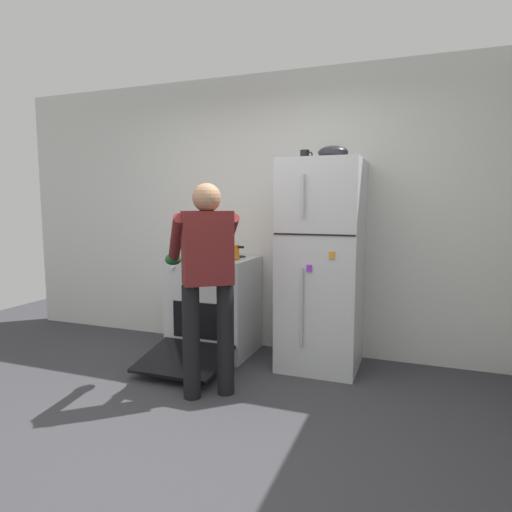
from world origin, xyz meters
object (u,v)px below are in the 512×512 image
at_px(coffee_mug, 305,155).
at_px(pepper_mill, 196,244).
at_px(person_cook, 207,270).
at_px(mixing_bowl, 333,153).
at_px(stove_range, 214,306).
at_px(red_pot, 227,251).
at_px(refrigerator, 322,265).

distance_m(coffee_mug, pepper_mill, 1.45).
xyz_separation_m(person_cook, coffee_mug, (0.50, 0.94, 0.91)).
xyz_separation_m(pepper_mill, mixing_bowl, (1.43, -0.20, 0.85)).
relative_size(coffee_mug, mixing_bowl, 0.44).
bearing_deg(mixing_bowl, stove_range, -179.09).
distance_m(red_pot, pepper_mill, 0.52).
bearing_deg(red_pot, stove_range, 168.70).
height_order(coffee_mug, pepper_mill, coffee_mug).
bearing_deg(person_cook, red_pot, 104.12).
bearing_deg(coffee_mug, pepper_mill, 172.72).
bearing_deg(red_pot, coffee_mug, 7.96).
bearing_deg(refrigerator, mixing_bowl, 0.21).
bearing_deg(pepper_mill, coffee_mug, -7.28).
bearing_deg(stove_range, coffee_mug, 4.45).
bearing_deg(pepper_mill, person_cook, -58.35).
distance_m(refrigerator, mixing_bowl, 0.97).
bearing_deg(mixing_bowl, red_pot, -177.06).
bearing_deg(mixing_bowl, coffee_mug, 169.01).
xyz_separation_m(red_pot, pepper_mill, (-0.46, 0.25, 0.03)).
distance_m(refrigerator, person_cook, 1.12).
bearing_deg(coffee_mug, refrigerator, -15.83).
relative_size(coffee_mug, pepper_mill, 0.58).
xyz_separation_m(stove_range, mixing_bowl, (1.13, 0.02, 1.42)).
height_order(pepper_mill, mixing_bowl, mixing_bowl).
bearing_deg(person_cook, stove_range, 113.09).
xyz_separation_m(coffee_mug, pepper_mill, (-1.17, 0.15, -0.84)).
bearing_deg(red_pot, refrigerator, 3.19).
distance_m(stove_range, coffee_mug, 1.67).
xyz_separation_m(person_cook, red_pot, (-0.21, 0.84, 0.05)).
relative_size(refrigerator, mixing_bowl, 7.24).
bearing_deg(red_pot, pepper_mill, 151.48).
bearing_deg(stove_range, pepper_mill, 143.99).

